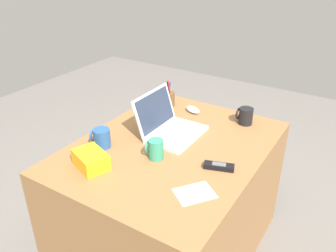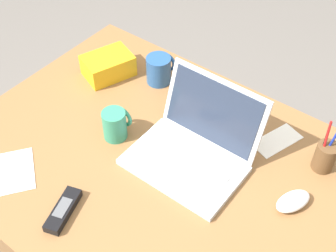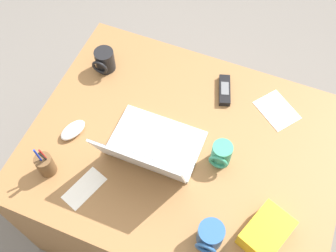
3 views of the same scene
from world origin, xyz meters
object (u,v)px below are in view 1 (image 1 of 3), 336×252
(pen_holder, at_px, (170,99))
(coffee_mug_tall, at_px, (101,138))
(coffee_mug_spare, at_px, (156,149))
(laptop, at_px, (170,126))
(cordless_phone, at_px, (219,166))
(computer_mouse, at_px, (193,110))
(coffee_mug_white, at_px, (245,116))
(snack_bag, at_px, (91,160))

(pen_holder, bearing_deg, coffee_mug_tall, 177.93)
(pen_holder, bearing_deg, coffee_mug_spare, -154.22)
(laptop, bearing_deg, cordless_phone, -113.95)
(computer_mouse, distance_m, coffee_mug_tall, 0.65)
(coffee_mug_white, height_order, coffee_mug_spare, coffee_mug_spare)
(coffee_mug_spare, distance_m, snack_bag, 0.31)
(coffee_mug_white, relative_size, coffee_mug_tall, 0.97)
(coffee_mug_tall, distance_m, snack_bag, 0.19)
(coffee_mug_tall, xyz_separation_m, cordless_phone, (0.14, -0.59, -0.04))
(cordless_phone, bearing_deg, pen_holder, 49.63)
(coffee_mug_white, bearing_deg, cordless_phone, -172.15)
(snack_bag, bearing_deg, coffee_mug_tall, 26.40)
(laptop, height_order, cordless_phone, laptop)
(cordless_phone, bearing_deg, coffee_mug_white, 7.85)
(coffee_mug_spare, height_order, cordless_phone, coffee_mug_spare)
(laptop, distance_m, pen_holder, 0.38)
(cordless_phone, distance_m, pen_holder, 0.75)
(coffee_mug_tall, bearing_deg, laptop, -36.45)
(pen_holder, bearing_deg, snack_bag, -175.64)
(laptop, relative_size, computer_mouse, 3.08)
(coffee_mug_tall, distance_m, coffee_mug_spare, 0.30)
(coffee_mug_white, relative_size, coffee_mug_spare, 0.97)
(coffee_mug_tall, height_order, cordless_phone, coffee_mug_tall)
(cordless_phone, xyz_separation_m, snack_bag, (-0.30, 0.51, 0.03))
(coffee_mug_tall, height_order, pen_holder, pen_holder)
(coffee_mug_tall, bearing_deg, cordless_phone, -77.01)
(cordless_phone, height_order, pen_holder, pen_holder)
(laptop, xyz_separation_m, computer_mouse, (0.31, 0.03, -0.03))
(computer_mouse, bearing_deg, pen_holder, 109.72)
(laptop, distance_m, coffee_mug_white, 0.45)
(laptop, bearing_deg, snack_bag, 163.31)
(coffee_mug_tall, bearing_deg, coffee_mug_white, -39.33)
(computer_mouse, xyz_separation_m, snack_bag, (-0.78, 0.11, 0.02))
(pen_holder, bearing_deg, computer_mouse, -92.38)
(pen_holder, bearing_deg, laptop, -148.02)
(coffee_mug_spare, relative_size, snack_bag, 0.59)
(coffee_mug_spare, relative_size, pen_holder, 0.56)
(coffee_mug_tall, relative_size, pen_holder, 0.56)
(laptop, height_order, snack_bag, laptop)
(computer_mouse, distance_m, pen_holder, 0.18)
(laptop, xyz_separation_m, coffee_mug_white, (0.34, -0.30, 0.00))
(pen_holder, distance_m, snack_bag, 0.79)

